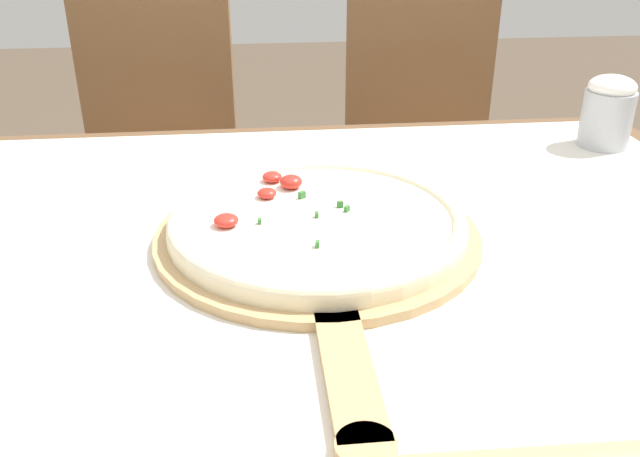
{
  "coord_description": "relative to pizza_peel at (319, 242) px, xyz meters",
  "views": [
    {
      "loc": [
        -0.06,
        -0.7,
        1.12
      ],
      "look_at": [
        0.01,
        0.02,
        0.76
      ],
      "focal_mm": 38.0,
      "sensor_mm": 36.0,
      "label": 1
    }
  ],
  "objects": [
    {
      "name": "dining_table",
      "position": [
        -0.01,
        -0.03,
        -0.1
      ],
      "size": [
        1.3,
        1.04,
        0.72
      ],
      "color": "brown",
      "rests_on": "ground_plane"
    },
    {
      "name": "towel_cloth",
      "position": [
        -0.01,
        -0.03,
        -0.01
      ],
      "size": [
        1.22,
        0.96,
        0.0
      ],
      "color": "silver",
      "rests_on": "dining_table"
    },
    {
      "name": "pizza_peel",
      "position": [
        0.0,
        0.0,
        0.0
      ],
      "size": [
        0.4,
        0.59,
        0.01
      ],
      "color": "tan",
      "rests_on": "towel_cloth"
    },
    {
      "name": "pizza",
      "position": [
        -0.0,
        0.02,
        0.02
      ],
      "size": [
        0.37,
        0.37,
        0.04
      ],
      "color": "beige",
      "rests_on": "pizza_peel"
    },
    {
      "name": "chair_left",
      "position": [
        -0.31,
        0.87,
        -0.2
      ],
      "size": [
        0.43,
        0.43,
        0.91
      ],
      "rotation": [
        0.0,
        0.0,
        -0.08
      ],
      "color": "brown",
      "rests_on": "ground_plane"
    },
    {
      "name": "chair_right",
      "position": [
        0.36,
        0.88,
        -0.2
      ],
      "size": [
        0.4,
        0.4,
        0.91
      ],
      "rotation": [
        0.0,
        0.0,
        0.0
      ],
      "color": "brown",
      "rests_on": "ground_plane"
    },
    {
      "name": "flour_cup",
      "position": [
        0.52,
        0.32,
        0.06
      ],
      "size": [
        0.08,
        0.08,
        0.12
      ],
      "color": "#B2B7BC",
      "rests_on": "towel_cloth"
    }
  ]
}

